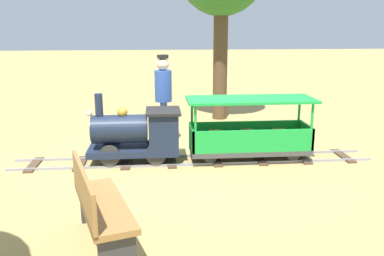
{
  "coord_description": "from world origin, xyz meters",
  "views": [
    {
      "loc": [
        -6.2,
        0.54,
        2.13
      ],
      "look_at": [
        0.0,
        -0.01,
        0.55
      ],
      "focal_mm": 38.24,
      "sensor_mm": 36.0,
      "label": 1
    }
  ],
  "objects_px": {
    "passenger_car": "(250,134)",
    "park_bench": "(99,207)",
    "conductor_person": "(163,93)",
    "locomotive": "(138,133)"
  },
  "relations": [
    {
      "from": "passenger_car",
      "to": "park_bench",
      "type": "relative_size",
      "value": 1.47
    },
    {
      "from": "passenger_car",
      "to": "conductor_person",
      "type": "relative_size",
      "value": 1.23
    },
    {
      "from": "locomotive",
      "to": "park_bench",
      "type": "height_order",
      "value": "locomotive"
    },
    {
      "from": "conductor_person",
      "to": "locomotive",
      "type": "bearing_deg",
      "value": 157.03
    },
    {
      "from": "locomotive",
      "to": "passenger_car",
      "type": "bearing_deg",
      "value": -90.0
    },
    {
      "from": "passenger_car",
      "to": "locomotive",
      "type": "bearing_deg",
      "value": 90.0
    },
    {
      "from": "conductor_person",
      "to": "park_bench",
      "type": "distance_m",
      "value": 3.6
    },
    {
      "from": "locomotive",
      "to": "passenger_car",
      "type": "distance_m",
      "value": 1.77
    },
    {
      "from": "conductor_person",
      "to": "passenger_car",
      "type": "bearing_deg",
      "value": -126.63
    },
    {
      "from": "passenger_car",
      "to": "park_bench",
      "type": "height_order",
      "value": "passenger_car"
    }
  ]
}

